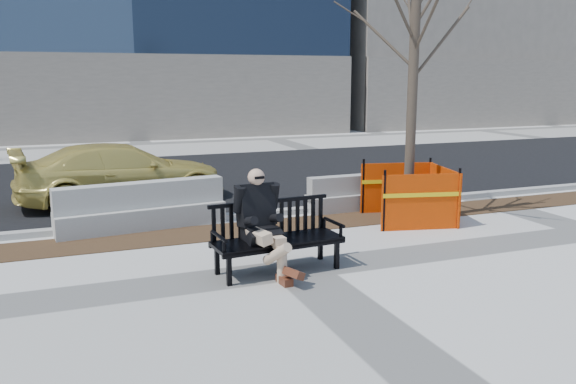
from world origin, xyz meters
name	(u,v)px	position (x,y,z in m)	size (l,w,h in m)	color
ground	(298,269)	(0.00, 0.00, 0.00)	(120.00, 120.00, 0.00)	beige
mulch_strip	(249,229)	(0.00, 2.60, 0.00)	(40.00, 1.20, 0.02)	#47301C
asphalt_street	(186,179)	(0.00, 8.80, 0.00)	(60.00, 10.40, 0.01)	black
curb	(235,216)	(0.00, 3.55, 0.06)	(60.00, 0.25, 0.12)	#9E9B93
bench	(278,271)	(-0.33, 0.01, 0.00)	(2.06, 0.74, 1.10)	black
seated_man	(260,273)	(-0.61, 0.04, 0.00)	(0.70, 1.17, 1.64)	black
tree_fence	(407,221)	(3.33, 2.09, 0.00)	(2.43, 2.43, 6.08)	#FF3E00
sedan	(124,202)	(-2.05, 6.13, 0.00)	(1.99, 4.88, 1.42)	#CBB652
jersey_barrier_left	(143,228)	(-1.95, 3.43, 0.00)	(3.30, 0.66, 0.95)	#ABA8A0
jersey_barrier_right	(365,208)	(3.06, 3.43, 0.00)	(2.81, 0.56, 0.80)	#98958F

